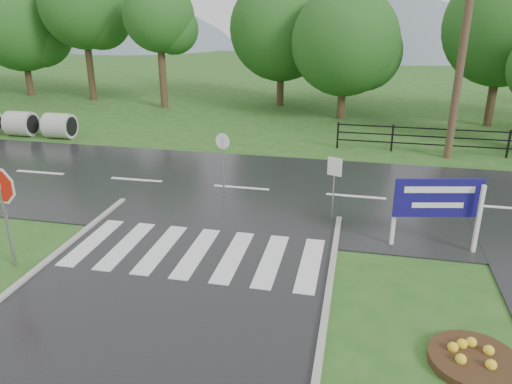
# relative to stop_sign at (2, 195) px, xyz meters

# --- Properties ---
(main_road) EXTENTS (90.00, 8.00, 0.04)m
(main_road) POSITION_rel_stop_sign_xyz_m (4.26, 6.54, -1.93)
(main_road) COLOR black
(main_road) RESTS_ON ground
(crosswalk) EXTENTS (6.50, 2.80, 0.02)m
(crosswalk) POSITION_rel_stop_sign_xyz_m (4.26, 1.54, -1.87)
(crosswalk) COLOR silver
(crosswalk) RESTS_ON ground
(fence_west) EXTENTS (9.58, 0.08, 1.20)m
(fence_west) POSITION_rel_stop_sign_xyz_m (12.01, 12.54, -1.21)
(fence_west) COLOR black
(fence_west) RESTS_ON ground
(hills) EXTENTS (102.00, 48.00, 48.00)m
(hills) POSITION_rel_stop_sign_xyz_m (7.75, 61.54, -17.47)
(hills) COLOR slate
(hills) RESTS_ON ground
(treeline) EXTENTS (83.20, 5.20, 10.00)m
(treeline) POSITION_rel_stop_sign_xyz_m (5.26, 20.54, -1.93)
(treeline) COLOR #1C5018
(treeline) RESTS_ON ground
(stop_sign) EXTENTS (1.22, 0.23, 2.78)m
(stop_sign) POSITION_rel_stop_sign_xyz_m (0.00, 0.00, 0.00)
(stop_sign) COLOR #939399
(stop_sign) RESTS_ON ground
(estate_billboard) EXTENTS (2.25, 0.53, 2.01)m
(estate_billboard) POSITION_rel_stop_sign_xyz_m (10.35, 3.17, -0.55)
(estate_billboard) COLOR silver
(estate_billboard) RESTS_ON ground
(flower_bed) EXTENTS (1.63, 1.63, 0.33)m
(flower_bed) POSITION_rel_stop_sign_xyz_m (10.59, -1.44, -1.81)
(flower_bed) COLOR #332111
(flower_bed) RESTS_ON ground
(reg_sign_small) EXTENTS (0.43, 0.17, 2.01)m
(reg_sign_small) POSITION_rel_stop_sign_xyz_m (7.59, 4.42, -0.49)
(reg_sign_small) COLOR #939399
(reg_sign_small) RESTS_ON ground
(reg_sign_round) EXTENTS (0.51, 0.17, 2.25)m
(reg_sign_round) POSITION_rel_stop_sign_xyz_m (3.90, 5.56, -0.51)
(reg_sign_round) COLOR #939399
(reg_sign_round) RESTS_ON ground
(utility_pole_east) EXTENTS (1.67, 0.62, 9.65)m
(utility_pole_east) POSITION_rel_stop_sign_xyz_m (11.94, 12.04, 2.97)
(utility_pole_east) COLOR #473523
(utility_pole_east) RESTS_ON ground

